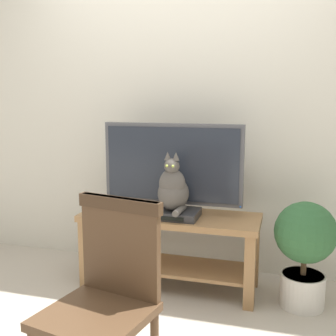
% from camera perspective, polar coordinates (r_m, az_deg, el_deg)
% --- Properties ---
extents(ground_plane, '(12.00, 12.00, 0.00)m').
position_cam_1_polar(ground_plane, '(2.81, -3.23, -19.96)').
color(ground_plane, '#ADA393').
extents(back_wall, '(7.00, 0.12, 2.80)m').
position_cam_1_polar(back_wall, '(3.40, 2.20, 9.86)').
color(back_wall, beige).
rests_on(back_wall, ground).
extents(tv_stand, '(1.29, 0.46, 0.55)m').
position_cam_1_polar(tv_stand, '(3.09, 0.26, -9.30)').
color(tv_stand, olive).
rests_on(tv_stand, ground).
extents(tv, '(1.02, 0.20, 0.65)m').
position_cam_1_polar(tv, '(3.02, 0.60, 0.26)').
color(tv, '#4C4C51').
rests_on(tv, tv_stand).
extents(media_box, '(0.36, 0.26, 0.05)m').
position_cam_1_polar(media_box, '(2.97, 0.72, -6.21)').
color(media_box, '#2D2D30').
rests_on(media_box, tv_stand).
extents(cat, '(0.22, 0.30, 0.42)m').
position_cam_1_polar(cat, '(2.91, 0.69, -2.85)').
color(cat, '#514C47').
rests_on(cat, media_box).
extents(wooden_chair, '(0.52, 0.52, 0.93)m').
position_cam_1_polar(wooden_chair, '(1.98, -8.32, -15.95)').
color(wooden_chair, '#513823').
rests_on(wooden_chair, ground).
extents(book_stack, '(0.23, 0.15, 0.07)m').
position_cam_1_polar(book_stack, '(3.15, -8.18, -5.19)').
color(book_stack, '#33477A').
rests_on(book_stack, tv_stand).
extents(potted_plant, '(0.40, 0.40, 0.72)m').
position_cam_1_polar(potted_plant, '(2.94, 18.12, -10.09)').
color(potted_plant, beige).
rests_on(potted_plant, ground).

